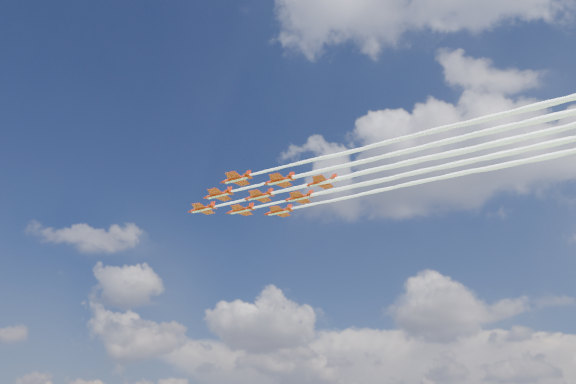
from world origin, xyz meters
The scene contains 9 objects.
jet_lead centered at (23.35, 3.15, 77.24)m, with size 107.83×8.90×2.60m.
jet_row2_port centered at (33.87, -3.16, 77.24)m, with size 107.83×8.90×2.60m.
jet_row2_starb centered at (33.67, 9.78, 77.24)m, with size 107.83×8.90×2.60m.
jet_row3_port centered at (44.39, -9.48, 77.24)m, with size 107.83×8.90×2.60m.
jet_row3_centre centered at (44.20, 3.47, 77.24)m, with size 107.83×8.90×2.60m.
jet_row3_starb centered at (44.00, 16.41, 77.24)m, with size 107.83×8.90×2.60m.
jet_row4_port centered at (54.72, -2.85, 77.24)m, with size 107.83×8.90×2.60m.
jet_row4_starb centered at (54.52, 10.10, 77.24)m, with size 107.83×8.90×2.60m.
jet_tail centered at (65.04, 3.78, 77.24)m, with size 107.83×8.90×2.60m.
Camera 1 is at (73.35, -129.34, 4.00)m, focal length 35.00 mm.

